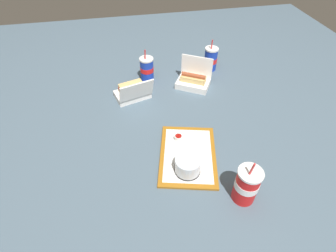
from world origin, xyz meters
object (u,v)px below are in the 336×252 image
(plastic_fork, at_px, (199,146))
(ketchup_cup, at_px, (178,137))
(soda_cup_left, at_px, (211,59))
(cake_container, at_px, (188,166))
(soda_cup_corner, at_px, (147,69))
(clamshell_sandwich_left, at_px, (133,92))
(soda_cup_front, at_px, (247,185))
(food_tray, at_px, (188,155))
(clamshell_hotdog_back, at_px, (193,80))

(plastic_fork, bearing_deg, ketchup_cup, -98.51)
(plastic_fork, relative_size, soda_cup_left, 0.52)
(cake_container, xyz_separation_m, soda_cup_corner, (-0.77, -0.07, 0.03))
(soda_cup_corner, bearing_deg, clamshell_sandwich_left, -31.31)
(ketchup_cup, height_order, soda_cup_front, soda_cup_front)
(food_tray, relative_size, soda_cup_front, 1.85)
(soda_cup_left, bearing_deg, ketchup_cup, -30.19)
(ketchup_cup, distance_m, clamshell_hotdog_back, 0.49)
(food_tray, relative_size, clamshell_hotdog_back, 1.76)
(ketchup_cup, height_order, clamshell_hotdog_back, clamshell_hotdog_back)
(soda_cup_left, bearing_deg, soda_cup_corner, -84.46)
(cake_container, relative_size, plastic_fork, 1.04)
(soda_cup_left, bearing_deg, soda_cup_front, -10.03)
(ketchup_cup, relative_size, soda_cup_corner, 0.19)
(soda_cup_corner, bearing_deg, soda_cup_front, 15.58)
(soda_cup_corner, bearing_deg, food_tray, 8.02)
(ketchup_cup, distance_m, clamshell_sandwich_left, 0.44)
(plastic_fork, bearing_deg, soda_cup_left, -174.73)
(food_tray, distance_m, cake_container, 0.10)
(plastic_fork, xyz_separation_m, soda_cup_corner, (-0.65, -0.16, 0.06))
(plastic_fork, height_order, soda_cup_left, soda_cup_left)
(ketchup_cup, bearing_deg, clamshell_hotdog_back, 156.19)
(ketchup_cup, relative_size, clamshell_sandwich_left, 0.17)
(clamshell_sandwich_left, relative_size, soda_cup_corner, 1.12)
(food_tray, height_order, cake_container, cake_container)
(cake_container, relative_size, ketchup_cup, 2.87)
(ketchup_cup, xyz_separation_m, soda_cup_front, (0.36, 0.19, 0.06))
(food_tray, distance_m, clamshell_sandwich_left, 0.54)
(food_tray, relative_size, clamshell_sandwich_left, 1.79)
(cake_container, bearing_deg, soda_cup_corner, -174.84)
(plastic_fork, relative_size, soda_cup_front, 0.48)
(food_tray, bearing_deg, cake_container, -16.07)
(food_tray, distance_m, plastic_fork, 0.08)
(food_tray, bearing_deg, clamshell_sandwich_left, -157.45)
(cake_container, xyz_separation_m, plastic_fork, (-0.13, 0.09, -0.03))
(ketchup_cup, bearing_deg, plastic_fork, 54.54)
(clamshell_hotdog_back, bearing_deg, soda_cup_front, -0.70)
(soda_cup_front, bearing_deg, clamshell_sandwich_left, -153.73)
(clamshell_sandwich_left, bearing_deg, soda_cup_left, 112.39)
(ketchup_cup, relative_size, soda_cup_front, 0.17)
(soda_cup_front, height_order, soda_cup_corner, soda_cup_front)
(cake_container, height_order, soda_cup_corner, soda_cup_corner)
(soda_cup_left, bearing_deg, food_tray, -25.07)
(clamshell_hotdog_back, relative_size, clamshell_sandwich_left, 1.02)
(clamshell_hotdog_back, relative_size, soda_cup_left, 1.13)
(ketchup_cup, xyz_separation_m, soda_cup_corner, (-0.58, -0.07, 0.05))
(plastic_fork, bearing_deg, clamshell_hotdog_back, -165.06)
(plastic_fork, bearing_deg, soda_cup_front, 45.64)
(food_tray, relative_size, plastic_fork, 3.84)
(soda_cup_corner, xyz_separation_m, soda_cup_left, (-0.04, 0.44, 0.00))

